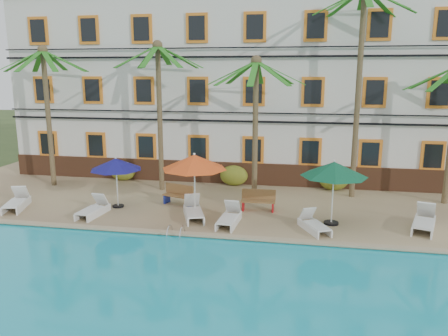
% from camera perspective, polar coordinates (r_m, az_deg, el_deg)
% --- Properties ---
extents(ground, '(100.00, 100.00, 0.00)m').
position_cam_1_polar(ground, '(17.57, -3.86, -8.39)').
color(ground, '#384C23').
rests_on(ground, ground).
extents(pool_deck, '(30.00, 12.00, 0.25)m').
position_cam_1_polar(pool_deck, '(22.17, -0.70, -3.57)').
color(pool_deck, tan).
rests_on(pool_deck, ground).
extents(swimming_pool, '(26.00, 12.00, 0.20)m').
position_cam_1_polar(swimming_pool, '(11.57, -12.90, -19.97)').
color(swimming_pool, '#1AACC4').
rests_on(swimming_pool, ground).
extents(pool_coping, '(30.00, 0.35, 0.06)m').
position_cam_1_polar(pool_coping, '(16.66, -4.64, -8.57)').
color(pool_coping, tan).
rests_on(pool_coping, pool_deck).
extents(hotel_building, '(25.40, 6.44, 10.22)m').
position_cam_1_polar(hotel_building, '(26.23, 1.39, 10.55)').
color(hotel_building, silver).
rests_on(hotel_building, pool_deck).
extents(palm_a, '(4.52, 4.52, 7.33)m').
position_cam_1_polar(palm_a, '(24.68, -22.17, 8.70)').
color(palm_a, brown).
rests_on(palm_a, pool_deck).
extents(palm_b, '(4.52, 4.52, 7.51)m').
position_cam_1_polar(palm_b, '(22.25, -8.48, 9.42)').
color(palm_b, brown).
rests_on(palm_b, pool_deck).
extents(palm_c, '(4.52, 4.52, 6.74)m').
position_cam_1_polar(palm_c, '(20.52, 4.15, 8.02)').
color(palm_c, brown).
rests_on(palm_c, pool_deck).
extents(palm_d, '(4.52, 4.52, 9.86)m').
position_cam_1_polar(palm_d, '(21.57, 17.32, 12.45)').
color(palm_d, brown).
rests_on(palm_d, pool_deck).
extents(shrub_left, '(1.50, 0.90, 1.10)m').
position_cam_1_polar(shrub_left, '(25.19, -13.09, -0.36)').
color(shrub_left, '#215618').
rests_on(shrub_left, pool_deck).
extents(shrub_mid, '(1.50, 0.90, 1.10)m').
position_cam_1_polar(shrub_mid, '(23.43, 1.30, -0.99)').
color(shrub_mid, '#215618').
rests_on(shrub_mid, pool_deck).
extents(shrub_right, '(1.50, 0.90, 1.10)m').
position_cam_1_polar(shrub_right, '(23.22, 14.15, -1.49)').
color(shrub_right, '#215618').
rests_on(shrub_right, pool_deck).
extents(umbrella_blue, '(2.32, 2.32, 2.32)m').
position_cam_1_polar(umbrella_blue, '(19.97, -13.93, 0.48)').
color(umbrella_blue, black).
rests_on(umbrella_blue, pool_deck).
extents(umbrella_red, '(2.74, 2.74, 2.74)m').
position_cam_1_polar(umbrella_red, '(18.07, -3.89, 0.75)').
color(umbrella_red, black).
rests_on(umbrella_red, pool_deck).
extents(umbrella_green, '(2.64, 2.64, 2.64)m').
position_cam_1_polar(umbrella_green, '(17.63, 14.19, -0.18)').
color(umbrella_green, black).
rests_on(umbrella_green, pool_deck).
extents(lounger_a, '(1.26, 2.09, 0.93)m').
position_cam_1_polar(lounger_a, '(21.65, -25.47, -4.03)').
color(lounger_a, white).
rests_on(lounger_a, pool_deck).
extents(lounger_b, '(0.82, 1.88, 0.86)m').
position_cam_1_polar(lounger_b, '(19.48, -16.70, -5.15)').
color(lounger_b, white).
rests_on(lounger_b, pool_deck).
extents(lounger_c, '(1.35, 2.11, 0.94)m').
position_cam_1_polar(lounger_c, '(18.37, -4.01, -5.63)').
color(lounger_c, white).
rests_on(lounger_c, pool_deck).
extents(lounger_d, '(0.79, 1.92, 0.89)m').
position_cam_1_polar(lounger_d, '(17.59, 0.67, -6.48)').
color(lounger_d, white).
rests_on(lounger_d, pool_deck).
extents(lounger_e, '(1.32, 1.81, 0.81)m').
position_cam_1_polar(lounger_e, '(17.28, 11.66, -7.19)').
color(lounger_e, white).
rests_on(lounger_e, pool_deck).
extents(lounger_f, '(1.34, 2.20, 0.98)m').
position_cam_1_polar(lounger_f, '(18.71, 24.67, -6.39)').
color(lounger_f, white).
rests_on(lounger_f, pool_deck).
extents(bench_left, '(1.57, 0.92, 0.93)m').
position_cam_1_polar(bench_left, '(20.22, -5.87, -3.47)').
color(bench_left, olive).
rests_on(bench_left, pool_deck).
extents(bench_right, '(1.51, 0.52, 0.93)m').
position_cam_1_polar(bench_right, '(19.35, 4.49, -4.18)').
color(bench_right, olive).
rests_on(bench_right, pool_deck).
extents(pool_ladder, '(0.54, 0.74, 0.74)m').
position_cam_1_polar(pool_ladder, '(16.70, -6.30, -8.66)').
color(pool_ladder, silver).
rests_on(pool_ladder, ground).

